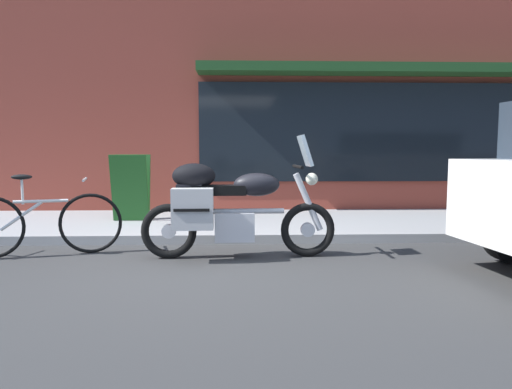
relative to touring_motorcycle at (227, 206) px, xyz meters
The scene contains 4 objects.
ground_plane 0.83m from the touring_motorcycle, 116.81° to the right, with size 80.00×80.00×0.00m, color #343434.
touring_motorcycle is the anchor object (origin of this frame).
parked_bicycle 2.15m from the touring_motorcycle, behind, with size 1.72×0.60×0.95m.
sandwich_board_sign 2.62m from the touring_motorcycle, 126.70° to the left, with size 0.55×0.43×1.03m.
Camera 1 is at (0.40, -4.55, 1.20)m, focal length 32.02 mm.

